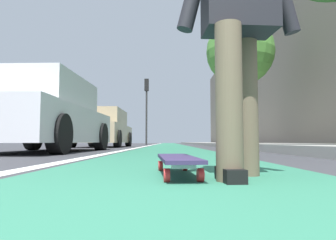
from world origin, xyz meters
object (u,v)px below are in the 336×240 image
skater_person (238,13)px  traffic_light (147,99)px  parked_car_mid (103,129)px  skateboard (177,160)px  parked_car_near (43,116)px  street_tree_mid (240,52)px

skater_person → traffic_light: (18.43, 1.85, 2.10)m
parked_car_mid → skater_person: bearing=-164.0°
skateboard → parked_car_near: parked_car_near is taller
parked_car_near → parked_car_mid: 5.95m
skater_person → traffic_light: bearing=5.7°
skater_person → parked_car_mid: (10.42, 2.99, -0.23)m
parked_car_mid → street_tree_mid: street_tree_mid is taller
parked_car_mid → street_tree_mid: (0.65, -5.66, 3.32)m
skateboard → parked_car_near: (4.33, 2.60, 0.62)m
parked_car_mid → street_tree_mid: bearing=-83.4°
parked_car_mid → traffic_light: 8.41m
skateboard → parked_car_near: size_ratio=0.20×
traffic_light → parked_car_near: bearing=175.5°
parked_car_near → parked_car_mid: bearing=0.5°
skateboard → street_tree_mid: 12.00m
skater_person → street_tree_mid: (11.08, -2.66, 3.09)m
parked_car_near → traffic_light: 14.18m
skateboard → parked_car_mid: parked_car_mid is taller
traffic_light → street_tree_mid: size_ratio=0.80×
skater_person → parked_car_near: skater_person is taller
parked_car_near → parked_car_mid: size_ratio=0.95×
parked_car_mid → traffic_light: size_ratio=1.02×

